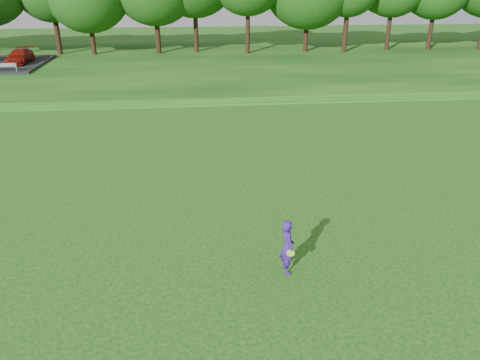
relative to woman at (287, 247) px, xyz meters
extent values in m
plane|color=#0C420E|center=(-4.03, 0.21, -0.87)|extent=(140.00, 140.00, 0.00)
cube|color=#0C420E|center=(-4.03, 34.21, -0.57)|extent=(130.00, 30.00, 0.60)
cube|color=gray|center=(-4.03, 20.21, -0.85)|extent=(130.00, 1.60, 0.04)
imported|color=maroon|center=(-18.03, 33.21, 0.51)|extent=(1.68, 4.14, 1.20)
imported|color=#391B7A|center=(0.00, 0.00, 0.00)|extent=(0.51, 0.69, 1.73)
cylinder|color=#B4EB25|center=(0.04, -0.33, -0.02)|extent=(0.24, 0.23, 0.11)
camera|label=1|loc=(-2.59, -11.65, 7.44)|focal=35.00mm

